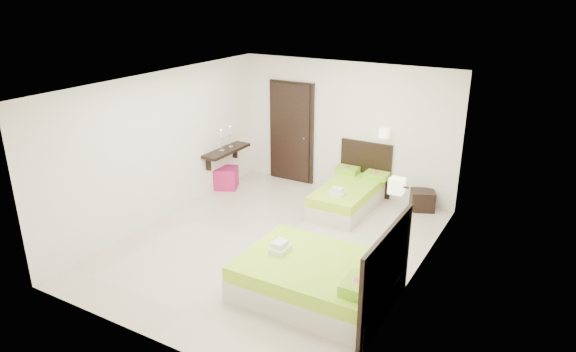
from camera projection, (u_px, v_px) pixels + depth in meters
The scene contains 7 objects.
floor at pixel (273, 244), 8.32m from camera, with size 5.50×5.50×0.00m, color beige.
bed_single at pixel (350, 194), 9.59m from camera, with size 1.05×1.75×1.45m.
bed_double at pixel (321, 278), 6.80m from camera, with size 1.99×1.69×1.64m.
nightstand at pixel (422, 200), 9.53m from camera, with size 0.42×0.38×0.38m, color black.
ottoman at pixel (226, 178), 10.55m from camera, with size 0.44×0.44×0.44m, color #A51651.
door at pixel (291, 133), 10.70m from camera, with size 1.02×0.15×2.14m.
console_shelf at pixel (226, 151), 10.30m from camera, with size 0.35×1.20×0.78m.
Camera 1 is at (3.90, -6.30, 3.94)m, focal length 32.00 mm.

